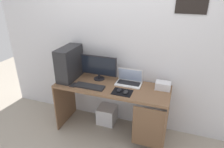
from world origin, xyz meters
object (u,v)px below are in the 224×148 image
(monitor, at_px, (99,67))
(cell_phone, at_px, (74,85))
(laptop, at_px, (129,80))
(subwoofer, at_px, (107,115))
(pc_tower, at_px, (69,63))
(mouse_left, at_px, (119,90))
(projector, at_px, (163,86))
(keyboard, at_px, (89,86))
(mouse_right, at_px, (126,92))

(monitor, xyz_separation_m, cell_phone, (-0.26, -0.29, -0.19))
(laptop, xyz_separation_m, subwoofer, (-0.35, 0.02, -0.68))
(pc_tower, xyz_separation_m, mouse_left, (0.81, -0.15, -0.22))
(projector, relative_size, mouse_left, 2.08)
(laptop, relative_size, cell_phone, 2.76)
(laptop, bearing_deg, subwoofer, 177.53)
(keyboard, height_order, cell_phone, keyboard)
(projector, height_order, keyboard, projector)
(pc_tower, distance_m, monitor, 0.43)
(projector, relative_size, mouse_right, 2.08)
(subwoofer, bearing_deg, monitor, -163.00)
(pc_tower, bearing_deg, laptop, 8.07)
(laptop, bearing_deg, monitor, -177.74)
(monitor, height_order, projector, monitor)
(monitor, relative_size, mouse_left, 5.71)
(laptop, distance_m, mouse_right, 0.30)
(subwoofer, bearing_deg, mouse_left, -44.90)
(laptop, bearing_deg, cell_phone, -156.63)
(projector, bearing_deg, laptop, 178.87)
(monitor, bearing_deg, mouse_left, -32.59)
(keyboard, bearing_deg, cell_phone, -175.17)
(pc_tower, height_order, subwoofer, pc_tower)
(pc_tower, relative_size, subwoofer, 1.73)
(cell_phone, bearing_deg, monitor, 48.21)
(subwoofer, bearing_deg, projector, -1.70)
(laptop, xyz_separation_m, cell_phone, (-0.72, -0.31, -0.04))
(keyboard, height_order, mouse_right, mouse_right)
(pc_tower, relative_size, mouse_right, 5.00)
(pc_tower, bearing_deg, keyboard, -23.26)
(pc_tower, xyz_separation_m, mouse_right, (0.90, -0.17, -0.22))
(keyboard, bearing_deg, mouse_right, -0.55)
(pc_tower, distance_m, projector, 1.36)
(projector, bearing_deg, subwoofer, 178.30)
(mouse_left, bearing_deg, pc_tower, 169.72)
(pc_tower, relative_size, projector, 2.40)
(keyboard, relative_size, mouse_left, 4.38)
(pc_tower, xyz_separation_m, keyboard, (0.39, -0.17, -0.23))
(pc_tower, bearing_deg, cell_phone, -50.51)
(mouse_right, height_order, subwoofer, mouse_right)
(pc_tower, bearing_deg, projector, 4.86)
(keyboard, height_order, subwoofer, keyboard)
(laptop, relative_size, mouse_right, 3.74)
(laptop, xyz_separation_m, mouse_right, (0.03, -0.30, -0.02))
(keyboard, distance_m, mouse_right, 0.52)
(mouse_left, bearing_deg, cell_phone, -176.53)
(mouse_right, xyz_separation_m, subwoofer, (-0.38, 0.31, -0.66))
(mouse_right, relative_size, cell_phone, 0.74)
(monitor, bearing_deg, cell_phone, -131.79)
(monitor, relative_size, projector, 2.74)
(projector, xyz_separation_m, subwoofer, (-0.82, 0.02, -0.69))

